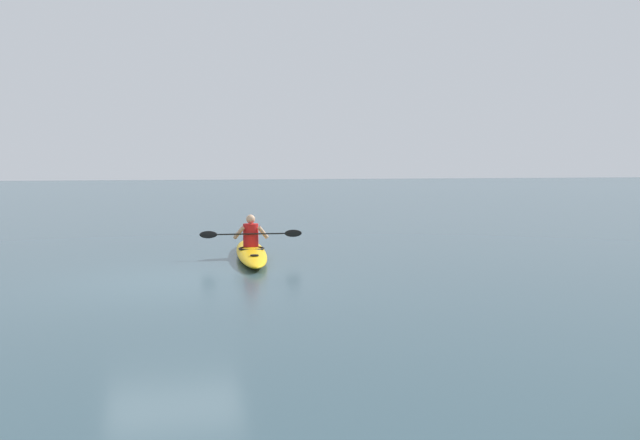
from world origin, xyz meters
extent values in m
plane|color=#334C56|center=(0.00, 0.00, 0.00)|extent=(160.00, 160.00, 0.00)
ellipsoid|color=#EAB214|center=(-1.84, -2.70, 0.13)|extent=(1.07, 4.66, 0.26)
torus|color=black|center=(-1.83, -2.54, 0.24)|extent=(0.65, 0.65, 0.04)
cylinder|color=black|center=(-1.72, -1.32, 0.25)|extent=(0.18, 0.18, 0.02)
cylinder|color=red|center=(-1.85, -2.79, 0.53)|extent=(0.35, 0.35, 0.53)
sphere|color=tan|center=(-1.85, -2.79, 0.90)|extent=(0.21, 0.21, 0.21)
cylinder|color=black|center=(-1.83, -2.59, 0.57)|extent=(1.94, 0.20, 0.03)
ellipsoid|color=black|center=(-2.80, -2.51, 0.57)|extent=(0.40, 0.08, 0.17)
ellipsoid|color=black|center=(-0.86, -2.68, 0.57)|extent=(0.40, 0.08, 0.17)
cylinder|color=tan|center=(-2.12, -2.69, 0.60)|extent=(0.28, 0.21, 0.34)
cylinder|color=tan|center=(-1.57, -2.74, 0.60)|extent=(0.27, 0.23, 0.34)
camera|label=1|loc=(0.28, 12.52, 2.18)|focal=37.36mm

